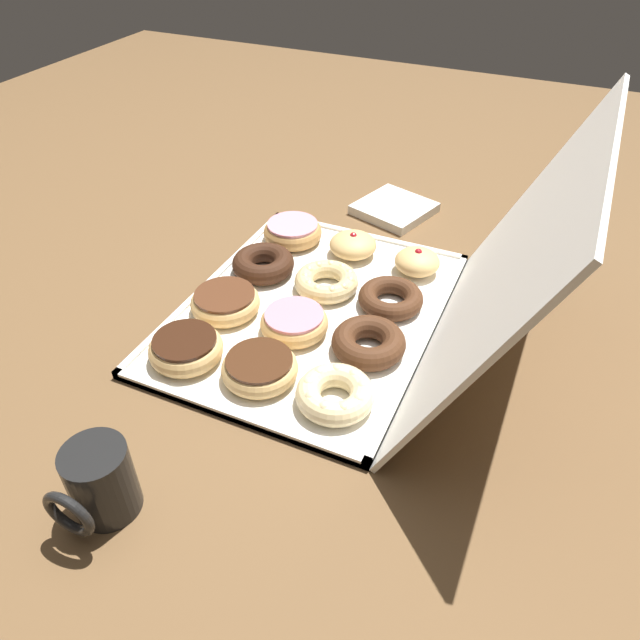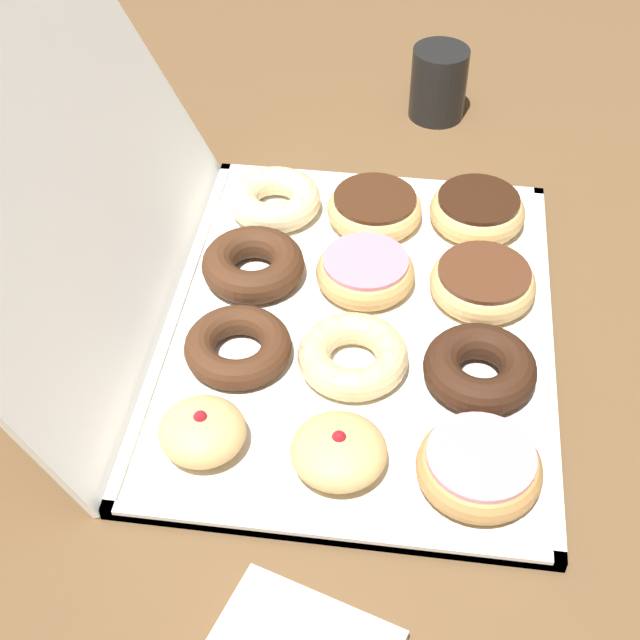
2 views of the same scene
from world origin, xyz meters
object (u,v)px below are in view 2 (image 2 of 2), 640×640
chocolate_frosted_donut_3 (477,210)px  cruller_donut_11 (275,199)px  chocolate_cake_ring_donut_1 (480,368)px  chocolate_cake_ring_donut_9 (238,347)px  jelly_filled_donut_4 (335,451)px  cruller_donut_5 (350,355)px  pink_frosted_donut_6 (363,271)px  chocolate_frosted_donut_2 (483,282)px  donut_box (359,328)px  jelly_filled_donut_8 (202,431)px  chocolate_frosted_donut_7 (376,208)px  pink_frosted_donut_0 (479,467)px  chocolate_cake_ring_donut_10 (253,264)px  coffee_mug (439,80)px

chocolate_frosted_donut_3 → cruller_donut_11: (-0.01, 0.25, -0.00)m
chocolate_cake_ring_donut_1 → chocolate_cake_ring_donut_9: (0.00, 0.25, -0.00)m
jelly_filled_donut_4 → chocolate_cake_ring_donut_9: 0.17m
cruller_donut_5 → chocolate_cake_ring_donut_9: (-0.00, 0.12, -0.00)m
pink_frosted_donut_6 → chocolate_cake_ring_donut_1: bearing=-134.9°
chocolate_cake_ring_donut_1 → chocolate_frosted_donut_2: same height
jelly_filled_donut_4 → cruller_donut_5: (0.13, -0.00, -0.00)m
chocolate_frosted_donut_3 → cruller_donut_5: bearing=153.6°
chocolate_frosted_donut_2 → jelly_filled_donut_4: size_ratio=1.30×
chocolate_cake_ring_donut_1 → chocolate_frosted_donut_2: size_ratio=0.97×
chocolate_cake_ring_donut_1 → chocolate_frosted_donut_3: bearing=1.2°
donut_box → jelly_filled_donut_8: jelly_filled_donut_8 is taller
jelly_filled_donut_4 → chocolate_frosted_donut_7: size_ratio=0.79×
pink_frosted_donut_0 → jelly_filled_donut_4: jelly_filled_donut_4 is taller
pink_frosted_donut_0 → chocolate_cake_ring_donut_1: (0.13, 0.00, -0.00)m
cruller_donut_5 → chocolate_cake_ring_donut_9: 0.12m
cruller_donut_5 → cruller_donut_11: 0.28m
chocolate_frosted_donut_3 → jelly_filled_donut_8: size_ratio=1.38×
cruller_donut_5 → chocolate_frosted_donut_7: (0.25, -0.01, 0.00)m
chocolate_frosted_donut_2 → pink_frosted_donut_6: size_ratio=1.06×
jelly_filled_donut_4 → jelly_filled_donut_8: bearing=87.3°
chocolate_frosted_donut_7 → cruller_donut_11: size_ratio=1.01×
chocolate_frosted_donut_7 → jelly_filled_donut_8: size_ratio=1.38×
jelly_filled_donut_4 → chocolate_frosted_donut_7: 0.38m
pink_frosted_donut_6 → chocolate_frosted_donut_7: same height
chocolate_cake_ring_donut_1 → jelly_filled_donut_4: (-0.13, 0.13, 0.00)m
chocolate_cake_ring_donut_1 → chocolate_cake_ring_donut_9: bearing=89.9°
pink_frosted_donut_0 → jelly_filled_donut_8: jelly_filled_donut_8 is taller
chocolate_cake_ring_donut_1 → cruller_donut_5: chocolate_cake_ring_donut_1 is taller
chocolate_frosted_donut_2 → chocolate_cake_ring_donut_10: size_ratio=1.01×
cruller_donut_5 → coffee_mug: (0.52, -0.07, 0.02)m
chocolate_cake_ring_donut_9 → chocolate_cake_ring_donut_10: 0.13m
pink_frosted_donut_6 → coffee_mug: (0.39, -0.07, 0.02)m
cruller_donut_5 → chocolate_cake_ring_donut_9: bearing=90.7°
chocolate_cake_ring_donut_1 → chocolate_cake_ring_donut_10: bearing=63.5°
chocolate_cake_ring_donut_10 → jelly_filled_donut_4: bearing=-153.8°
jelly_filled_donut_8 → cruller_donut_11: jelly_filled_donut_8 is taller
chocolate_cake_ring_donut_10 → coffee_mug: 0.44m
cruller_donut_5 → chocolate_cake_ring_donut_10: bearing=44.7°
pink_frosted_donut_6 → chocolate_frosted_donut_3: bearing=-45.0°
chocolate_cake_ring_donut_1 → pink_frosted_donut_0: bearing=-179.8°
chocolate_cake_ring_donut_1 → cruller_donut_5: bearing=89.1°
pink_frosted_donut_6 → cruller_donut_11: size_ratio=0.98×
chocolate_frosted_donut_2 → jelly_filled_donut_4: 0.29m
chocolate_cake_ring_donut_10 → donut_box: bearing=-116.2°
chocolate_frosted_donut_2 → jelly_filled_donut_8: size_ratio=1.42×
chocolate_frosted_donut_3 → chocolate_frosted_donut_7: size_ratio=1.00×
chocolate_frosted_donut_2 → cruller_donut_5: (-0.13, 0.14, -0.00)m
cruller_donut_5 → chocolate_cake_ring_donut_10: (0.13, 0.13, 0.00)m
pink_frosted_donut_0 → cruller_donut_11: (0.38, 0.25, -0.00)m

